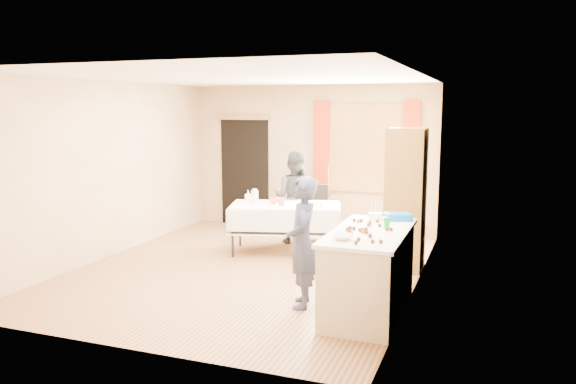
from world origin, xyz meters
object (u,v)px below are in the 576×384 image
at_px(chair, 316,224).
at_px(girl, 302,242).
at_px(party_table, 285,224).
at_px(woman, 295,197).
at_px(counter, 369,272).
at_px(cabinet, 406,199).

xyz_separation_m(chair, girl, (0.80, -3.09, 0.46)).
bearing_deg(party_table, girl, -80.77).
height_order(girl, woman, woman).
relative_size(chair, girl, 0.63).
bearing_deg(counter, girl, -175.16).
xyz_separation_m(counter, girl, (-0.74, -0.06, 0.28)).
xyz_separation_m(party_table, woman, (-0.07, 0.64, 0.31)).
height_order(cabinet, girl, cabinet).
height_order(cabinet, party_table, cabinet).
relative_size(party_table, chair, 2.00).
bearing_deg(woman, girl, 110.70).
xyz_separation_m(cabinet, chair, (-1.64, 1.17, -0.69)).
height_order(cabinet, woman, cabinet).
bearing_deg(woman, counter, 123.33).
xyz_separation_m(cabinet, woman, (-1.91, 0.86, -0.21)).
bearing_deg(cabinet, counter, -93.09).
bearing_deg(party_table, woman, 80.75).
relative_size(chair, woman, 0.61).
relative_size(cabinet, party_table, 1.05).
height_order(chair, woman, woman).
bearing_deg(party_table, chair, 62.31).
bearing_deg(party_table, counter, -65.83).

